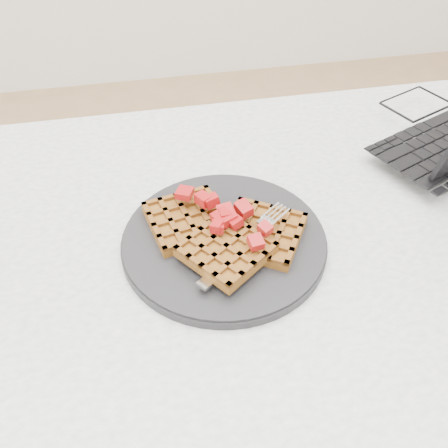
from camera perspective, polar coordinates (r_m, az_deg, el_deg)
table at (r=0.77m, az=5.68°, el=-8.80°), size 1.20×0.80×0.75m
plate at (r=0.68m, az=0.00°, el=-1.96°), size 0.28×0.28×0.02m
waffles at (r=0.66m, az=0.08°, el=-1.02°), size 0.22×0.20×0.03m
strawberry_pile at (r=0.65m, az=0.00°, el=0.90°), size 0.15×0.15×0.02m
fork at (r=0.65m, az=3.06°, el=-2.45°), size 0.16×0.13×0.02m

